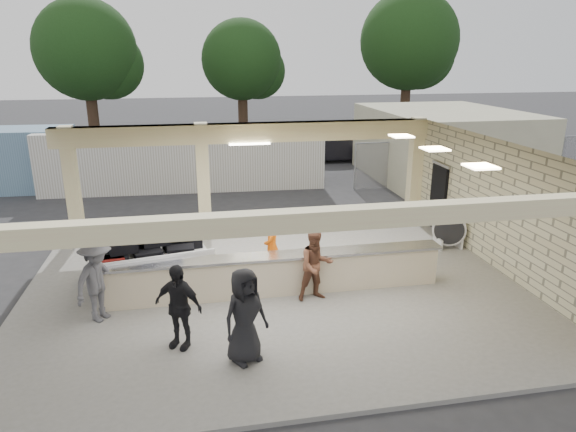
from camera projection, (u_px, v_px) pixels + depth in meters
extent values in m
plane|color=#2C2B2E|center=(273.00, 287.00, 12.88)|extent=(120.00, 120.00, 0.00)
cube|color=slate|center=(273.00, 286.00, 12.86)|extent=(12.00, 10.00, 0.10)
cube|color=beige|center=(272.00, 149.00, 11.82)|extent=(12.00, 10.00, 0.02)
cube|color=beige|center=(499.00, 208.00, 13.42)|extent=(0.02, 10.00, 3.50)
cube|color=black|center=(438.00, 198.00, 16.58)|extent=(0.10, 0.95, 2.10)
cube|color=beige|center=(249.00, 133.00, 16.36)|extent=(12.00, 0.50, 0.60)
cube|color=beige|center=(325.00, 219.00, 7.32)|extent=(12.00, 0.30, 0.30)
cube|color=beige|center=(72.00, 183.00, 15.80)|extent=(0.40, 0.40, 3.50)
cube|color=beige|center=(203.00, 177.00, 16.51)|extent=(0.40, 0.40, 3.50)
cube|color=beige|center=(415.00, 168.00, 17.86)|extent=(0.40, 0.40, 3.50)
cube|color=white|center=(250.00, 144.00, 16.22)|extent=(1.30, 0.12, 0.06)
cube|color=#FFEABF|center=(401.00, 136.00, 13.91)|extent=(0.55, 0.55, 0.04)
cube|color=#FFEABF|center=(435.00, 149.00, 12.04)|extent=(0.55, 0.55, 0.04)
cube|color=#FFEABF|center=(481.00, 166.00, 10.16)|extent=(0.55, 0.55, 0.04)
cube|color=beige|center=(276.00, 275.00, 12.24)|extent=(8.00, 0.50, 0.90)
cube|color=#B7B7BC|center=(276.00, 256.00, 12.09)|extent=(8.20, 0.58, 0.06)
cube|color=white|center=(152.00, 259.00, 12.65)|extent=(3.03, 2.15, 0.13)
cylinder|color=black|center=(108.00, 293.00, 11.86)|extent=(0.21, 0.46, 0.44)
cylinder|color=black|center=(106.00, 273.00, 12.93)|extent=(0.21, 0.46, 0.44)
cylinder|color=black|center=(203.00, 278.00, 12.64)|extent=(0.21, 0.46, 0.44)
cylinder|color=black|center=(193.00, 261.00, 13.71)|extent=(0.21, 0.46, 0.44)
cube|color=white|center=(147.00, 240.00, 13.32)|extent=(2.72, 0.58, 0.33)
cube|color=white|center=(156.00, 263.00, 11.85)|extent=(2.72, 0.58, 0.33)
cube|color=black|center=(115.00, 261.00, 11.98)|extent=(0.71, 0.53, 0.29)
cube|color=black|center=(149.00, 257.00, 12.25)|extent=(0.71, 0.53, 0.29)
cube|color=black|center=(181.00, 252.00, 12.53)|extent=(0.71, 0.53, 0.29)
cube|color=black|center=(113.00, 252.00, 12.57)|extent=(0.71, 0.53, 0.29)
cube|color=black|center=(145.00, 247.00, 12.84)|extent=(0.71, 0.53, 0.29)
cube|color=black|center=(176.00, 243.00, 13.11)|extent=(0.71, 0.53, 0.29)
cube|color=black|center=(123.00, 246.00, 12.07)|extent=(0.71, 0.53, 0.29)
cube|color=black|center=(155.00, 239.00, 12.54)|extent=(0.71, 0.53, 0.29)
cube|color=black|center=(176.00, 234.00, 12.93)|extent=(0.71, 0.53, 0.29)
cube|color=black|center=(130.00, 238.00, 12.63)|extent=(0.71, 0.53, 0.29)
cube|color=black|center=(140.00, 229.00, 12.33)|extent=(0.71, 0.53, 0.29)
cube|color=black|center=(167.00, 225.00, 12.66)|extent=(0.71, 0.53, 0.29)
cube|color=#590F0C|center=(110.00, 264.00, 11.84)|extent=(0.71, 0.53, 0.29)
cube|color=black|center=(189.00, 242.00, 13.23)|extent=(0.71, 0.53, 0.29)
cube|color=black|center=(148.00, 234.00, 12.89)|extent=(0.71, 0.53, 0.29)
cylinder|color=white|center=(449.00, 229.00, 15.08)|extent=(1.01, 0.71, 0.96)
cylinder|color=black|center=(449.00, 229.00, 15.08)|extent=(0.93, 0.70, 0.86)
cube|color=white|center=(438.00, 243.00, 15.15)|extent=(0.06, 0.54, 0.32)
cube|color=white|center=(458.00, 242.00, 15.27)|extent=(0.06, 0.54, 0.32)
imported|color=orange|center=(272.00, 247.00, 12.87)|extent=(0.54, 0.71, 1.73)
imported|color=brown|center=(316.00, 265.00, 11.80)|extent=(0.87, 0.46, 1.70)
imported|color=black|center=(178.00, 306.00, 9.87)|extent=(1.06, 0.83, 1.72)
imported|color=#4B4B50|center=(98.00, 280.00, 10.87)|extent=(1.05, 1.20, 1.84)
imported|color=black|center=(245.00, 316.00, 9.39)|extent=(0.97, 0.75, 1.84)
imported|color=silver|center=(408.00, 151.00, 27.24)|extent=(4.65, 2.34, 1.31)
imported|color=silver|center=(440.00, 149.00, 27.52)|extent=(4.80, 2.28, 1.46)
imported|color=black|center=(338.00, 148.00, 27.84)|extent=(4.33, 1.66, 1.43)
cube|color=silver|center=(185.00, 158.00, 22.20)|extent=(11.93, 2.84, 2.57)
cylinder|color=gray|center=(355.00, 167.00, 21.89)|extent=(0.06, 0.06, 2.00)
cylinder|color=gray|center=(399.00, 165.00, 22.25)|extent=(0.06, 0.06, 2.00)
cylinder|color=gray|center=(442.00, 163.00, 22.60)|extent=(0.06, 0.06, 2.00)
cylinder|color=gray|center=(483.00, 161.00, 22.96)|extent=(0.06, 0.06, 2.00)
cylinder|color=gray|center=(523.00, 160.00, 23.32)|extent=(0.06, 0.06, 2.00)
cylinder|color=gray|center=(562.00, 158.00, 23.67)|extent=(0.06, 0.06, 2.00)
cube|color=gray|center=(483.00, 161.00, 22.96)|extent=(12.00, 0.02, 2.00)
cylinder|color=gray|center=(486.00, 139.00, 22.66)|extent=(12.00, 0.05, 0.05)
cylinder|color=#382619|center=(92.00, 108.00, 33.25)|extent=(0.70, 0.70, 4.50)
sphere|color=black|center=(86.00, 50.00, 32.16)|extent=(6.30, 6.30, 6.30)
sphere|color=black|center=(108.00, 64.00, 33.21)|extent=(4.50, 4.50, 4.50)
cylinder|color=#382619|center=(243.00, 106.00, 36.98)|extent=(0.70, 0.70, 4.00)
sphere|color=black|center=(242.00, 60.00, 36.01)|extent=(5.60, 5.60, 5.60)
sphere|color=black|center=(258.00, 71.00, 37.03)|extent=(4.00, 4.00, 4.00)
cylinder|color=#382619|center=(405.00, 97.00, 38.02)|extent=(0.70, 0.70, 5.00)
sphere|color=black|center=(409.00, 41.00, 36.82)|extent=(7.00, 7.00, 7.00)
sphere|color=black|center=(420.00, 55.00, 37.89)|extent=(5.00, 5.00, 5.00)
cube|color=#BEBA97|center=(443.00, 145.00, 23.45)|extent=(6.00, 8.00, 3.20)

